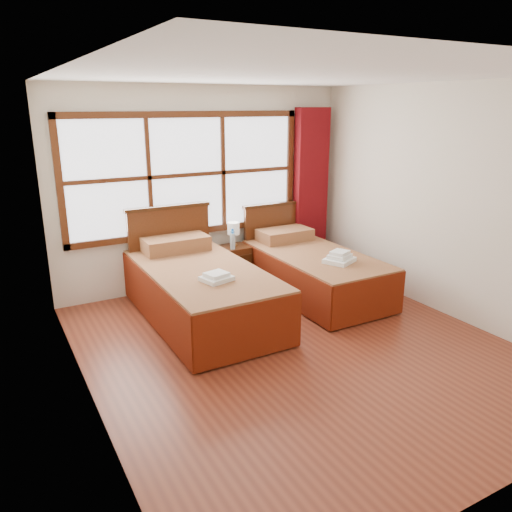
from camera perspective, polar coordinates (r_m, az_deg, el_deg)
floor at (r=5.14m, az=4.74°, el=-10.40°), size 4.50×4.50×0.00m
ceiling at (r=4.58m, az=5.58°, el=19.93°), size 4.50×4.50×0.00m
wall_back at (r=6.64m, az=-5.91°, el=7.69°), size 4.00×0.00×4.00m
wall_left at (r=3.96m, az=-19.62°, el=0.48°), size 0.00×4.50×4.50m
wall_right at (r=6.03m, az=21.17°, el=5.71°), size 0.00×4.50×4.50m
window at (r=6.48m, az=-7.88°, el=9.18°), size 3.16×0.06×1.56m
curtain at (r=7.31m, az=6.25°, el=7.50°), size 0.50×0.16×2.30m
bed_left at (r=5.73m, az=-6.47°, el=-3.69°), size 1.17×2.27×1.14m
bed_right at (r=6.46m, az=6.44°, el=-1.59°), size 1.06×2.08×1.03m
nightstand at (r=6.77m, az=-2.59°, el=-1.08°), size 0.40×0.40×0.53m
towels_left at (r=5.16m, az=-4.53°, el=-2.43°), size 0.34×0.32×0.09m
towels_right at (r=6.02m, az=9.53°, el=-0.21°), size 0.42×0.40×0.14m
lamp at (r=6.70m, az=-2.60°, el=3.09°), size 0.16×0.16×0.31m
bottle_near at (r=6.55m, az=-2.69°, el=1.73°), size 0.06×0.06×0.24m
bottle_far at (r=6.62m, az=-2.69°, el=1.97°), size 0.07×0.07×0.26m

